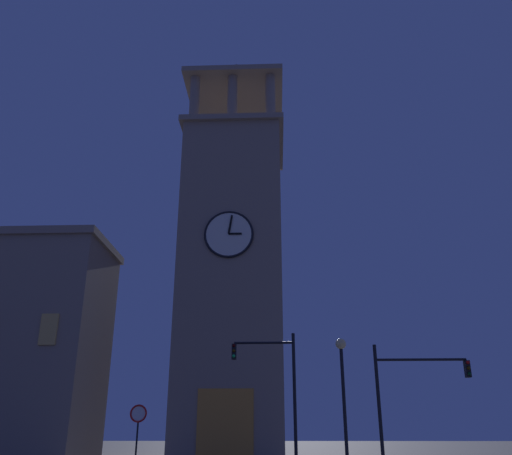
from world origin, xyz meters
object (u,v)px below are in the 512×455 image
clocktower (233,278)px  traffic_signal_mid (275,378)px  street_lamp (343,379)px  no_horn_sign (138,419)px  traffic_signal_near (410,387)px

clocktower → traffic_signal_mid: bearing=107.9°
traffic_signal_mid → street_lamp: bearing=125.2°
traffic_signal_mid → no_horn_sign: bearing=12.3°
traffic_signal_near → no_horn_sign: (12.24, -0.03, -1.35)m
traffic_signal_near → traffic_signal_mid: 6.24m
traffic_signal_near → traffic_signal_mid: (6.07, -1.38, 0.50)m
clocktower → street_lamp: 16.07m
street_lamp → traffic_signal_near: bearing=-142.0°
no_horn_sign → traffic_signal_near: bearing=179.8°
traffic_signal_near → street_lamp: bearing=38.0°
traffic_signal_mid → no_horn_sign: (6.18, 1.34, -1.85)m
traffic_signal_near → street_lamp: size_ratio=1.02×
no_horn_sign → clocktower: bearing=-108.0°
clocktower → traffic_signal_near: 15.78m
traffic_signal_near → street_lamp: (3.29, 2.57, 0.12)m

